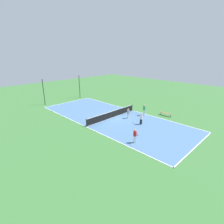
% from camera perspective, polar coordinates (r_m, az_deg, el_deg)
% --- Properties ---
extents(ground_plane, '(80.00, 80.00, 0.00)m').
position_cam_1_polar(ground_plane, '(26.34, 0.00, -1.85)').
color(ground_plane, '#3D7538').
extents(court_surface, '(9.87, 24.67, 0.02)m').
position_cam_1_polar(court_surface, '(26.33, 0.00, -1.83)').
color(court_surface, '#4C729E').
rests_on(court_surface, ground_plane).
extents(tennis_net, '(9.67, 0.10, 1.07)m').
position_cam_1_polar(tennis_net, '(26.14, 0.00, -0.69)').
color(tennis_net, black).
rests_on(tennis_net, court_surface).
extents(bench, '(0.36, 1.93, 0.45)m').
position_cam_1_polar(bench, '(28.27, 17.15, -0.41)').
color(bench, olive).
rests_on(bench, ground_plane).
extents(player_coach_red, '(0.78, 0.96, 1.58)m').
position_cam_1_polar(player_coach_red, '(19.00, 7.51, -7.48)').
color(player_coach_red, white).
rests_on(player_coach_red, court_surface).
extents(player_far_green, '(0.94, 0.84, 1.77)m').
position_cam_1_polar(player_far_green, '(27.32, 10.45, 0.92)').
color(player_far_green, white).
rests_on(player_far_green, court_surface).
extents(player_far_white, '(0.42, 0.96, 1.48)m').
position_cam_1_polar(player_far_white, '(23.93, 9.46, -2.08)').
color(player_far_white, black).
rests_on(player_far_white, court_surface).
extents(player_baseline_gray, '(0.47, 0.47, 1.48)m').
position_cam_1_polar(player_baseline_gray, '(25.89, 5.29, -0.30)').
color(player_baseline_gray, white).
rests_on(player_baseline_gray, court_surface).
extents(tennis_ball_far_baseline, '(0.07, 0.07, 0.07)m').
position_cam_1_polar(tennis_ball_far_baseline, '(24.67, -4.97, -3.25)').
color(tennis_ball_far_baseline, '#CCE033').
rests_on(tennis_ball_far_baseline, court_surface).
extents(tennis_ball_near_net, '(0.07, 0.07, 0.07)m').
position_cam_1_polar(tennis_ball_near_net, '(22.39, 11.99, -5.98)').
color(tennis_ball_near_net, '#CCE033').
rests_on(tennis_ball_near_net, court_surface).
extents(tennis_ball_left_sideline, '(0.07, 0.07, 0.07)m').
position_cam_1_polar(tennis_ball_left_sideline, '(20.51, 5.58, -8.03)').
color(tennis_ball_left_sideline, '#CCE033').
rests_on(tennis_ball_left_sideline, court_surface).
extents(fence_post_back_left, '(0.12, 0.12, 4.80)m').
position_cam_1_polar(fence_post_back_left, '(34.73, -21.42, 6.05)').
color(fence_post_back_left, black).
rests_on(fence_post_back_left, ground_plane).
extents(fence_post_back_right, '(0.12, 0.12, 4.80)m').
position_cam_1_polar(fence_post_back_right, '(38.52, -10.57, 8.16)').
color(fence_post_back_right, black).
rests_on(fence_post_back_right, ground_plane).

